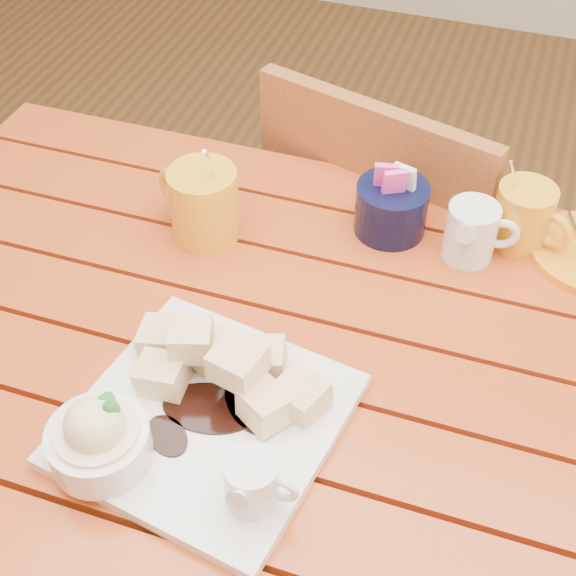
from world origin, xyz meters
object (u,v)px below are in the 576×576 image
(table, at_px, (267,394))
(dessert_plate, at_px, (182,416))
(chair_far, at_px, (389,257))
(coffee_mug_left, at_px, (202,202))
(coffee_mug_right, at_px, (525,215))

(table, height_order, dessert_plate, dessert_plate)
(chair_far, bearing_deg, dessert_plate, 96.66)
(table, relative_size, dessert_plate, 3.66)
(coffee_mug_left, xyz_separation_m, coffee_mug_right, (0.44, 0.13, -0.01))
(dessert_plate, relative_size, coffee_mug_right, 2.38)
(table, relative_size, coffee_mug_right, 8.69)
(table, distance_m, chair_far, 0.52)
(coffee_mug_left, height_order, chair_far, coffee_mug_left)
(coffee_mug_right, relative_size, chair_far, 0.16)
(coffee_mug_right, height_order, chair_far, coffee_mug_right)
(table, bearing_deg, chair_far, 82.44)
(chair_far, bearing_deg, table, 98.32)
(dessert_plate, xyz_separation_m, coffee_mug_left, (-0.12, 0.33, 0.02))
(coffee_mug_left, xyz_separation_m, chair_far, (0.22, 0.32, -0.32))
(dessert_plate, bearing_deg, coffee_mug_right, 55.28)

